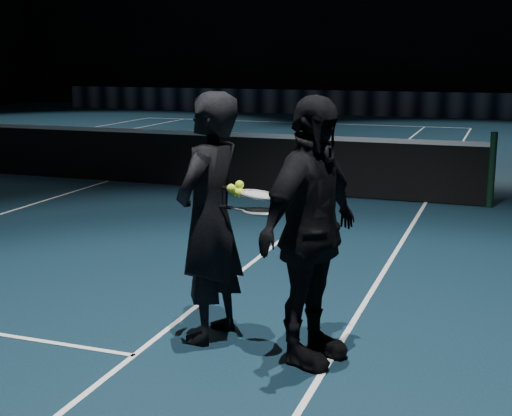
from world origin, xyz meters
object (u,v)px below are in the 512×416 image
at_px(player_a, 210,219).
at_px(racket_lower, 261,212).
at_px(tennis_balls, 238,190).
at_px(player_b, 310,232).
at_px(racket_upper, 258,195).

relative_size(player_a, racket_lower, 2.81).
height_order(racket_lower, tennis_balls, tennis_balls).
bearing_deg(player_a, tennis_balls, 88.28).
xyz_separation_m(player_b, racket_lower, (-0.39, 0.08, 0.10)).
xyz_separation_m(player_a, player_b, (0.83, -0.16, 0.00)).
distance_m(player_a, tennis_balls, 0.35).
bearing_deg(racket_upper, player_a, -178.29).
bearing_deg(racket_lower, player_b, -0.00).
distance_m(player_b, racket_lower, 0.41).
distance_m(racket_lower, tennis_balls, 0.24).
relative_size(player_b, racket_lower, 2.81).
bearing_deg(player_a, racket_upper, 92.87).
bearing_deg(player_b, player_a, 95.99).
relative_size(player_a, racket_upper, 2.81).
height_order(player_b, racket_upper, player_b).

